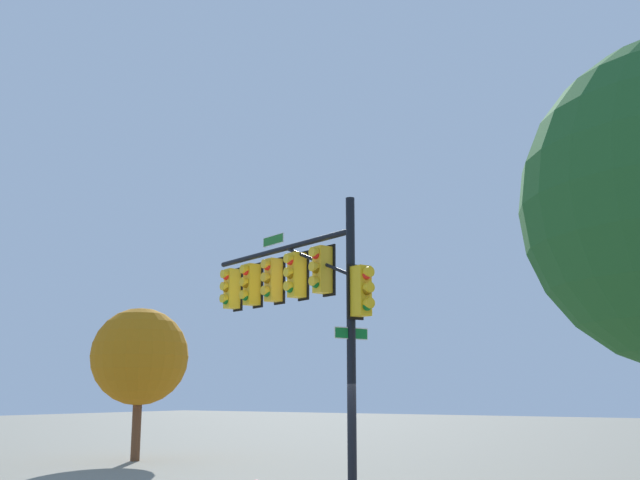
# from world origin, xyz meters

# --- Properties ---
(signal_pole_assembly) EXTENTS (6.07, 2.55, 6.66)m
(signal_pole_assembly) POSITION_xyz_m (1.97, -0.71, 4.74)
(signal_pole_assembly) COLOR black
(signal_pole_assembly) RESTS_ON ground_plane
(tree_near) EXTENTS (3.40, 3.40, 5.26)m
(tree_near) POSITION_xyz_m (11.42, -4.79, 3.55)
(tree_near) COLOR brown
(tree_near) RESTS_ON ground_plane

